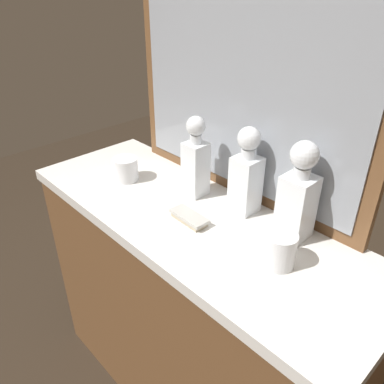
# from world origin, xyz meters

# --- Properties ---
(dresser) EXTENTS (1.27, 0.46, 0.92)m
(dresser) POSITION_xyz_m (0.00, 0.00, 0.46)
(dresser) COLOR brown
(dresser) RESTS_ON ground_plane
(dresser_mirror) EXTENTS (0.92, 0.03, 0.66)m
(dresser_mirror) POSITION_xyz_m (0.00, 0.21, 1.25)
(dresser_mirror) COLOR brown
(dresser_mirror) RESTS_ON dresser
(crystal_decanter_far_right) EXTENTS (0.09, 0.09, 0.29)m
(crystal_decanter_far_right) POSITION_xyz_m (0.28, 0.13, 1.04)
(crystal_decanter_far_right) COLOR white
(crystal_decanter_far_right) RESTS_ON dresser
(crystal_decanter_center) EXTENTS (0.08, 0.08, 0.28)m
(crystal_decanter_center) POSITION_xyz_m (0.10, 0.14, 1.03)
(crystal_decanter_center) COLOR white
(crystal_decanter_center) RESTS_ON dresser
(crystal_decanter_left) EXTENTS (0.07, 0.07, 0.28)m
(crystal_decanter_left) POSITION_xyz_m (-0.08, 0.10, 1.03)
(crystal_decanter_left) COLOR white
(crystal_decanter_left) RESTS_ON dresser
(crystal_tumbler_left) EXTENTS (0.09, 0.09, 0.08)m
(crystal_tumbler_left) POSITION_xyz_m (-0.33, -0.02, 0.96)
(crystal_tumbler_left) COLOR white
(crystal_tumbler_left) RESTS_ON dresser
(crystal_tumbler_center) EXTENTS (0.09, 0.09, 0.09)m
(crystal_tumbler_center) POSITION_xyz_m (0.33, -0.00, 0.96)
(crystal_tumbler_center) COLOR white
(crystal_tumbler_center) RESTS_ON dresser
(silver_brush_right) EXTENTS (0.13, 0.06, 0.02)m
(silver_brush_right) POSITION_xyz_m (0.02, -0.03, 0.93)
(silver_brush_right) COLOR #B7A88C
(silver_brush_right) RESTS_ON dresser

